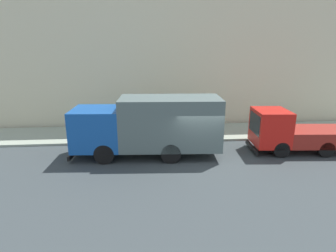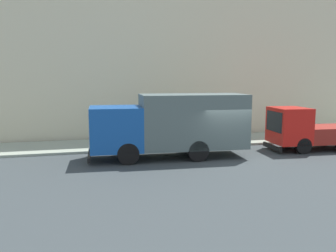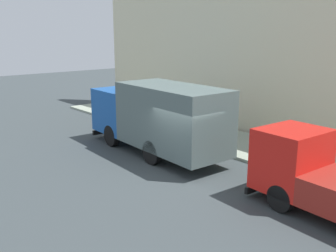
{
  "view_description": "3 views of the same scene",
  "coord_description": "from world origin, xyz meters",
  "px_view_note": "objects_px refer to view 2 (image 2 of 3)",
  "views": [
    {
      "loc": [
        -13.21,
        2.74,
        5.76
      ],
      "look_at": [
        0.63,
        1.62,
        1.76
      ],
      "focal_mm": 29.69,
      "sensor_mm": 36.0,
      "label": 1
    },
    {
      "loc": [
        -15.78,
        6.95,
        4.02
      ],
      "look_at": [
        1.46,
        2.66,
        1.57
      ],
      "focal_mm": 37.4,
      "sensor_mm": 36.0,
      "label": 2
    },
    {
      "loc": [
        -9.49,
        -10.34,
        5.36
      ],
      "look_at": [
        1.16,
        1.95,
        1.37
      ],
      "focal_mm": 40.77,
      "sensor_mm": 36.0,
      "label": 3
    }
  ],
  "objects_px": {
    "pedestrian_standing": "(162,126)",
    "street_sign_post": "(165,119)",
    "large_utility_truck": "(172,123)",
    "small_flatbed_truck": "(311,130)",
    "traffic_cone_orange": "(115,142)",
    "pedestrian_walking": "(146,131)"
  },
  "relations": [
    {
      "from": "pedestrian_standing",
      "to": "street_sign_post",
      "type": "distance_m",
      "value": 2.22
    },
    {
      "from": "small_flatbed_truck",
      "to": "street_sign_post",
      "type": "distance_m",
      "value": 8.22
    },
    {
      "from": "small_flatbed_truck",
      "to": "traffic_cone_orange",
      "type": "xyz_separation_m",
      "value": [
        2.48,
        10.7,
        -0.66
      ]
    },
    {
      "from": "small_flatbed_truck",
      "to": "pedestrian_walking",
      "type": "bearing_deg",
      "value": 77.79
    },
    {
      "from": "large_utility_truck",
      "to": "traffic_cone_orange",
      "type": "relative_size",
      "value": 12.63
    },
    {
      "from": "street_sign_post",
      "to": "traffic_cone_orange",
      "type": "bearing_deg",
      "value": 89.12
    },
    {
      "from": "pedestrian_walking",
      "to": "small_flatbed_truck",
      "type": "bearing_deg",
      "value": 149.55
    },
    {
      "from": "small_flatbed_truck",
      "to": "pedestrian_walking",
      "type": "relative_size",
      "value": 3.54
    },
    {
      "from": "large_utility_truck",
      "to": "pedestrian_standing",
      "type": "height_order",
      "value": "large_utility_truck"
    },
    {
      "from": "large_utility_truck",
      "to": "pedestrian_walking",
      "type": "xyz_separation_m",
      "value": [
        2.58,
        0.85,
        -0.75
      ]
    },
    {
      "from": "large_utility_truck",
      "to": "street_sign_post",
      "type": "bearing_deg",
      "value": -1.83
    },
    {
      "from": "small_flatbed_truck",
      "to": "pedestrian_standing",
      "type": "bearing_deg",
      "value": 62.93
    },
    {
      "from": "pedestrian_walking",
      "to": "street_sign_post",
      "type": "relative_size",
      "value": 0.63
    },
    {
      "from": "large_utility_truck",
      "to": "street_sign_post",
      "type": "height_order",
      "value": "large_utility_truck"
    },
    {
      "from": "pedestrian_standing",
      "to": "street_sign_post",
      "type": "xyz_separation_m",
      "value": [
        -2.09,
        0.29,
        0.66
      ]
    },
    {
      "from": "pedestrian_standing",
      "to": "street_sign_post",
      "type": "bearing_deg",
      "value": 65.26
    },
    {
      "from": "pedestrian_walking",
      "to": "pedestrian_standing",
      "type": "xyz_separation_m",
      "value": [
        1.96,
        -1.35,
        0.02
      ]
    },
    {
      "from": "pedestrian_standing",
      "to": "pedestrian_walking",
      "type": "bearing_deg",
      "value": 38.61
    },
    {
      "from": "small_flatbed_truck",
      "to": "pedestrian_standing",
      "type": "relative_size",
      "value": 3.44
    },
    {
      "from": "pedestrian_walking",
      "to": "pedestrian_standing",
      "type": "distance_m",
      "value": 2.38
    },
    {
      "from": "large_utility_truck",
      "to": "small_flatbed_truck",
      "type": "bearing_deg",
      "value": -86.93
    },
    {
      "from": "large_utility_truck",
      "to": "pedestrian_standing",
      "type": "xyz_separation_m",
      "value": [
        4.53,
        -0.5,
        -0.73
      ]
    }
  ]
}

